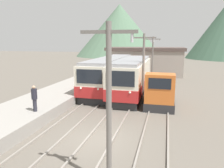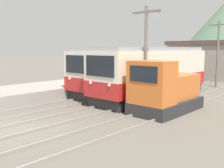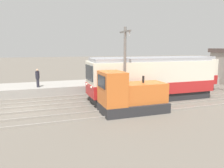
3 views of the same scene
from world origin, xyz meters
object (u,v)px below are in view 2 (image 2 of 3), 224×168
object	(u,v)px
shunting_locomotive	(165,91)
commuter_train_center	(154,74)
commuter_train_left	(139,71)
catenary_mast_far	(218,51)
catenary_mast_mid	(146,53)

from	to	relation	value
shunting_locomotive	commuter_train_center	bearing A→B (deg)	131.38
commuter_train_left	catenary_mast_far	world-z (taller)	catenary_mast_far
catenary_mast_mid	catenary_mast_far	size ratio (longest dim) A/B	1.00
commuter_train_center	shunting_locomotive	world-z (taller)	commuter_train_center
commuter_train_center	catenary_mast_far	xyz separation A→B (m)	(1.51, 8.30, 1.65)
commuter_train_left	catenary_mast_mid	distance (m)	6.90
catenary_mast_mid	catenary_mast_far	distance (m)	11.50
commuter_train_left	shunting_locomotive	xyz separation A→B (m)	(5.80, -5.33, -0.51)
shunting_locomotive	catenary_mast_mid	distance (m)	2.65
commuter_train_left	commuter_train_center	world-z (taller)	commuter_train_center
commuter_train_left	catenary_mast_mid	size ratio (longest dim) A/B	2.28
commuter_train_left	catenary_mast_far	bearing A→B (deg)	55.97
commuter_train_left	shunting_locomotive	size ratio (longest dim) A/B	2.93
commuter_train_left	catenary_mast_mid	xyz separation A→B (m)	(4.31, -5.12, 1.67)
commuter_train_center	catenary_mast_mid	world-z (taller)	catenary_mast_mid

